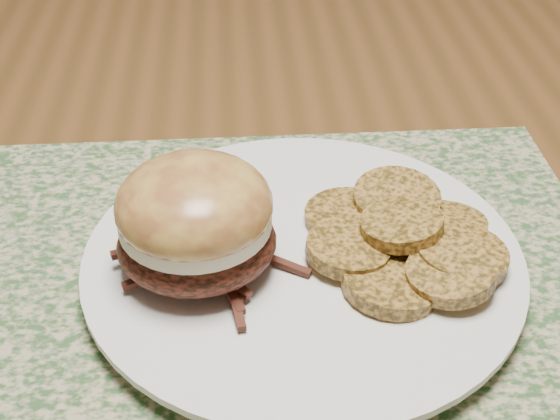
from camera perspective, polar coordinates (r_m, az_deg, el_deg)
name	(u,v)px	position (r m, az deg, el deg)	size (l,w,h in m)	color
dining_table	(185,165)	(0.76, -6.96, 3.31)	(1.50, 0.90, 0.75)	brown
placemat	(264,273)	(0.50, -1.20, -4.60)	(0.45, 0.33, 0.00)	#30532A
dinner_plate	(303,263)	(0.49, 1.69, -3.87)	(0.26, 0.26, 0.02)	white
pork_sandwich	(195,221)	(0.46, -6.21, -0.81)	(0.10, 0.10, 0.07)	black
roasted_potatoes	(405,239)	(0.49, 9.11, -2.13)	(0.13, 0.16, 0.03)	olive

